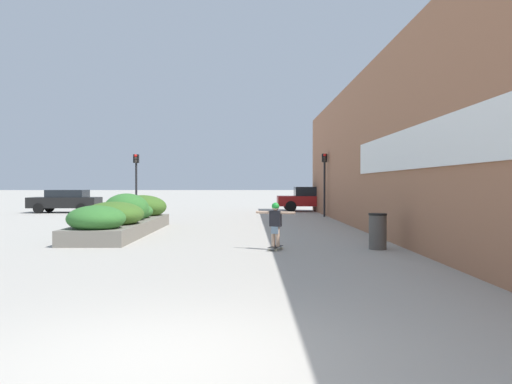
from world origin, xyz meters
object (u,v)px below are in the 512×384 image
object	(u,v)px
traffic_light_right	(325,174)
car_center_left	(432,199)
skateboard	(275,247)
traffic_light_left	(136,174)
trash_bin	(378,231)
skateboarder	(276,220)
car_center_right	(66,201)
car_leftmost	(311,198)

from	to	relation	value
traffic_light_right	car_center_left	bearing A→B (deg)	33.54
skateboard	traffic_light_left	bearing A→B (deg)	139.46
skateboard	car_center_left	distance (m)	21.68
trash_bin	skateboarder	bearing A→B (deg)	-177.30
skateboarder	car_center_left	world-z (taller)	car_center_left
car_center_right	traffic_light_left	size ratio (longest dim) A/B	1.24
skateboard	car_leftmost	xyz separation A→B (m)	(3.26, 19.11, 0.76)
car_center_right	traffic_light_right	size ratio (longest dim) A/B	1.22
car_center_left	car_center_right	size ratio (longest dim) A/B	1.06
trash_bin	skateboard	bearing A→B (deg)	-177.30
car_center_left	car_center_right	bearing A→B (deg)	-87.66
car_center_left	trash_bin	bearing A→B (deg)	-24.12
skateboard	car_center_left	xyz separation A→B (m)	(11.05, 18.64, 0.73)
car_center_left	traffic_light_left	bearing A→B (deg)	-72.99
car_leftmost	car_center_right	world-z (taller)	car_leftmost
car_center_left	skateboard	bearing A→B (deg)	-30.65
skateboarder	car_leftmost	bearing A→B (deg)	102.90
skateboarder	trash_bin	size ratio (longest dim) A/B	1.21
car_center_right	traffic_light_left	xyz separation A→B (m)	(5.38, -4.48, 1.54)
car_center_left	car_center_right	world-z (taller)	car_center_left
car_center_right	car_leftmost	bearing A→B (deg)	-84.72
trash_bin	traffic_light_right	size ratio (longest dim) A/B	0.28
car_leftmost	traffic_light_right	distance (m)	5.78
car_center_right	traffic_light_left	distance (m)	7.17
skateboard	traffic_light_right	size ratio (longest dim) A/B	0.20
skateboarder	traffic_light_right	size ratio (longest dim) A/B	0.34
car_center_right	traffic_light_right	bearing A→B (deg)	-105.15
skateboard	car_center_right	xyz separation A→B (m)	(-12.08, 17.70, 0.68)
car_leftmost	car_center_left	bearing A→B (deg)	-93.45
skateboarder	car_leftmost	distance (m)	19.39
skateboarder	traffic_light_left	distance (m)	14.89
skateboarder	car_center_right	size ratio (longest dim) A/B	0.28
car_center_left	traffic_light_right	xyz separation A→B (m)	(-7.72, -5.12, 1.52)
traffic_light_left	traffic_light_right	xyz separation A→B (m)	(10.03, 0.31, 0.04)
car_leftmost	car_center_right	size ratio (longest dim) A/B	1.02
skateboarder	traffic_light_right	bearing A→B (deg)	98.76
car_center_left	car_leftmost	bearing A→B (deg)	-93.45
car_leftmost	traffic_light_right	xyz separation A→B (m)	(0.07, -5.59, 1.49)
skateboard	car_leftmost	bearing A→B (deg)	102.90
skateboard	car_leftmost	world-z (taller)	car_leftmost
car_center_left	traffic_light_right	size ratio (longest dim) A/B	1.29
skateboarder	traffic_light_right	world-z (taller)	traffic_light_right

